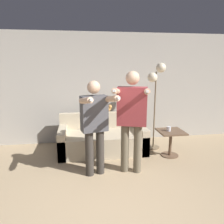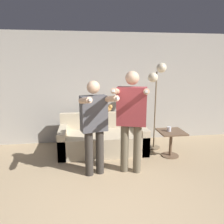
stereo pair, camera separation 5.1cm
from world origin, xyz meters
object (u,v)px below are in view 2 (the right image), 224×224
(person_left, at_px, (94,122))
(cup, at_px, (169,129))
(cat, at_px, (104,109))
(side_table, at_px, (171,138))
(person_right, at_px, (131,115))
(couch, at_px, (103,139))
(floor_lamp, at_px, (157,82))

(person_left, xyz_separation_m, cup, (1.55, 0.56, -0.35))
(cat, bearing_deg, cup, -34.24)
(side_table, bearing_deg, person_right, -150.34)
(side_table, relative_size, cup, 5.66)
(couch, relative_size, person_left, 1.14)
(cat, height_order, cup, cat)
(side_table, bearing_deg, cup, -179.65)
(person_left, xyz_separation_m, cat, (0.31, 1.40, -0.07))
(couch, bearing_deg, cat, 78.21)
(couch, xyz_separation_m, floor_lamp, (1.18, -0.01, 1.25))
(person_right, relative_size, cat, 3.47)
(person_left, height_order, cup, person_left)
(person_right, bearing_deg, couch, 127.64)
(couch, bearing_deg, floor_lamp, -0.42)
(cat, distance_m, side_table, 1.62)
(person_right, distance_m, floor_lamp, 1.38)
(floor_lamp, bearing_deg, couch, 179.58)
(person_right, xyz_separation_m, cat, (-0.32, 1.40, -0.18))
(person_right, relative_size, floor_lamp, 0.93)
(person_left, xyz_separation_m, floor_lamp, (1.41, 1.03, 0.57))
(side_table, bearing_deg, floor_lamp, 111.85)
(cat, height_order, floor_lamp, floor_lamp)
(couch, xyz_separation_m, person_left, (-0.23, -1.04, 0.68))
(person_right, distance_m, cup, 1.17)
(floor_lamp, distance_m, cup, 1.05)
(person_left, height_order, cat, person_left)
(couch, xyz_separation_m, person_right, (0.40, -1.04, 0.79))
(person_right, distance_m, side_table, 1.30)
(cup, bearing_deg, couch, 159.80)
(cat, xyz_separation_m, cup, (1.24, -0.84, -0.28))
(cat, relative_size, cup, 5.37)
(floor_lamp, bearing_deg, person_left, -143.82)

